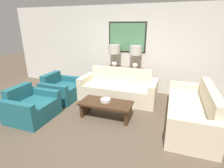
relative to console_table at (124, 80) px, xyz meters
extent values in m
plane|color=brown|center=(0.00, -2.20, -0.39)|extent=(20.00, 20.00, 0.00)
cube|color=beige|center=(0.00, 0.28, 0.94)|extent=(8.37, 0.10, 2.65)
cube|color=black|center=(0.00, 0.22, 1.31)|extent=(1.18, 0.01, 0.92)
cube|color=#4C7F56|center=(0.00, 0.22, 1.31)|extent=(1.10, 0.02, 0.84)
cube|color=brown|center=(0.00, 0.00, 0.00)|extent=(1.20, 0.40, 0.78)
cylinder|color=silver|center=(-0.33, 0.00, 0.40)|extent=(0.14, 0.14, 0.02)
sphere|color=silver|center=(-0.33, 0.00, 0.50)|extent=(0.17, 0.17, 0.17)
cylinder|color=#8C7A51|center=(-0.33, 0.00, 0.70)|extent=(0.02, 0.02, 0.24)
cylinder|color=#B2ADA3|center=(-0.33, 0.00, 0.96)|extent=(0.37, 0.37, 0.27)
cylinder|color=silver|center=(0.33, 0.00, 0.40)|extent=(0.14, 0.14, 0.02)
sphere|color=silver|center=(0.33, 0.00, 0.50)|extent=(0.17, 0.17, 0.17)
cylinder|color=#8C7A51|center=(0.33, 0.00, 0.70)|extent=(0.02, 0.02, 0.24)
cylinder|color=#B2ADA3|center=(0.33, 0.00, 0.96)|extent=(0.37, 0.37, 0.27)
cube|color=beige|center=(0.00, -0.79, -0.16)|extent=(1.80, 0.71, 0.45)
cube|color=beige|center=(0.00, -0.35, 0.04)|extent=(1.80, 0.18, 0.86)
cube|color=beige|center=(-0.99, -0.70, -0.07)|extent=(0.18, 0.89, 0.63)
cube|color=beige|center=(0.99, -0.70, -0.07)|extent=(0.18, 0.89, 0.63)
cube|color=beige|center=(1.77, -1.44, -0.16)|extent=(0.71, 1.80, 0.45)
cube|color=beige|center=(2.21, -1.44, 0.04)|extent=(0.18, 1.80, 0.86)
cube|color=beige|center=(1.86, -0.45, -0.07)|extent=(0.89, 0.18, 0.63)
cube|color=beige|center=(1.86, -2.44, -0.07)|extent=(0.89, 0.18, 0.63)
cube|color=#3D2616|center=(0.06, -1.77, -0.03)|extent=(1.20, 0.56, 0.05)
cube|color=#3D2616|center=(-0.48, -1.77, -0.22)|extent=(0.07, 0.45, 0.33)
cube|color=#3D2616|center=(0.59, -1.77, -0.22)|extent=(0.07, 0.45, 0.33)
cylinder|color=beige|center=(0.03, -1.74, 0.03)|extent=(0.24, 0.24, 0.07)
cube|color=#1E5B66|center=(-1.44, -1.18, -0.18)|extent=(0.71, 0.71, 0.41)
cube|color=#1E5B66|center=(-1.88, -1.18, -0.02)|extent=(0.18, 0.71, 0.74)
cube|color=#1E5B66|center=(-1.53, -1.60, -0.10)|extent=(0.89, 0.14, 0.57)
cube|color=#1E5B66|center=(-1.53, -0.76, -0.10)|extent=(0.89, 0.14, 0.57)
cube|color=#1E5B66|center=(-1.44, -2.36, -0.18)|extent=(0.71, 0.71, 0.41)
cube|color=#1E5B66|center=(-1.88, -2.36, -0.02)|extent=(0.18, 0.71, 0.74)
cube|color=#1E5B66|center=(-1.53, -2.79, -0.10)|extent=(0.89, 0.14, 0.57)
cube|color=#1E5B66|center=(-1.53, -1.94, -0.10)|extent=(0.89, 0.14, 0.57)
camera|label=1|loc=(1.39, -5.18, 1.69)|focal=28.00mm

